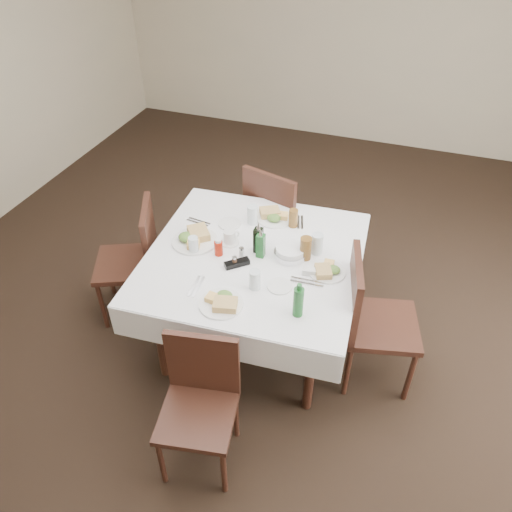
{
  "coord_description": "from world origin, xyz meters",
  "views": [
    {
      "loc": [
        0.71,
        -2.39,
        2.77
      ],
      "look_at": [
        -0.1,
        -0.08,
        0.8
      ],
      "focal_mm": 35.0,
      "sensor_mm": 36.0,
      "label": 1
    }
  ],
  "objects_px": {
    "chair_north": "(276,215)",
    "bread_basket": "(290,252)",
    "oil_cruet_green": "(261,245)",
    "water_s": "(255,280)",
    "chair_east": "(369,315)",
    "ketchup_bottle": "(218,247)",
    "coffee_mug": "(230,238)",
    "water_n": "(253,215)",
    "chair_south": "(200,395)",
    "water_w": "(194,245)",
    "chair_west": "(137,255)",
    "dining_table": "(254,264)",
    "green_bottle": "(298,301)",
    "oil_cruet_dark": "(258,239)",
    "water_e": "(317,244)"
  },
  "relations": [
    {
      "from": "oil_cruet_green",
      "to": "chair_west",
      "type": "bearing_deg",
      "value": -179.95
    },
    {
      "from": "ketchup_bottle",
      "to": "coffee_mug",
      "type": "height_order",
      "value": "ketchup_bottle"
    },
    {
      "from": "chair_west",
      "to": "water_s",
      "type": "height_order",
      "value": "chair_west"
    },
    {
      "from": "chair_west",
      "to": "water_s",
      "type": "xyz_separation_m",
      "value": [
        1.01,
        -0.3,
        0.3
      ]
    },
    {
      "from": "chair_south",
      "to": "chair_west",
      "type": "height_order",
      "value": "chair_west"
    },
    {
      "from": "oil_cruet_green",
      "to": "coffee_mug",
      "type": "height_order",
      "value": "oil_cruet_green"
    },
    {
      "from": "chair_north",
      "to": "chair_south",
      "type": "bearing_deg",
      "value": -86.47
    },
    {
      "from": "chair_west",
      "to": "water_n",
      "type": "relative_size",
      "value": 6.73
    },
    {
      "from": "dining_table",
      "to": "water_s",
      "type": "distance_m",
      "value": 0.34
    },
    {
      "from": "chair_south",
      "to": "coffee_mug",
      "type": "xyz_separation_m",
      "value": [
        -0.21,
        0.99,
        0.32
      ]
    },
    {
      "from": "water_w",
      "to": "oil_cruet_green",
      "type": "relative_size",
      "value": 0.55
    },
    {
      "from": "water_w",
      "to": "ketchup_bottle",
      "type": "distance_m",
      "value": 0.16
    },
    {
      "from": "chair_south",
      "to": "oil_cruet_green",
      "type": "xyz_separation_m",
      "value": [
        0.03,
        0.92,
        0.37
      ]
    },
    {
      "from": "chair_west",
      "to": "water_s",
      "type": "bearing_deg",
      "value": -16.35
    },
    {
      "from": "water_n",
      "to": "oil_cruet_green",
      "type": "relative_size",
      "value": 0.64
    },
    {
      "from": "oil_cruet_green",
      "to": "coffee_mug",
      "type": "xyz_separation_m",
      "value": [
        -0.24,
        0.07,
        -0.05
      ]
    },
    {
      "from": "chair_north",
      "to": "water_n",
      "type": "relative_size",
      "value": 7.11
    },
    {
      "from": "chair_south",
      "to": "chair_west",
      "type": "bearing_deg",
      "value": 134.73
    },
    {
      "from": "chair_south",
      "to": "chair_west",
      "type": "distance_m",
      "value": 1.3
    },
    {
      "from": "chair_north",
      "to": "bread_basket",
      "type": "height_order",
      "value": "chair_north"
    },
    {
      "from": "chair_south",
      "to": "green_bottle",
      "type": "height_order",
      "value": "green_bottle"
    },
    {
      "from": "oil_cruet_green",
      "to": "chair_north",
      "type": "bearing_deg",
      "value": 99.67
    },
    {
      "from": "bread_basket",
      "to": "ketchup_bottle",
      "type": "xyz_separation_m",
      "value": [
        -0.44,
        -0.14,
        0.02
      ]
    },
    {
      "from": "water_s",
      "to": "chair_east",
      "type": "bearing_deg",
      "value": 18.43
    },
    {
      "from": "bread_basket",
      "to": "oil_cruet_dark",
      "type": "distance_m",
      "value": 0.22
    },
    {
      "from": "oil_cruet_dark",
      "to": "chair_north",
      "type": "bearing_deg",
      "value": 97.91
    },
    {
      "from": "chair_west",
      "to": "water_w",
      "type": "bearing_deg",
      "value": -11.38
    },
    {
      "from": "water_s",
      "to": "bread_basket",
      "type": "relative_size",
      "value": 0.59
    },
    {
      "from": "water_e",
      "to": "green_bottle",
      "type": "height_order",
      "value": "green_bottle"
    },
    {
      "from": "water_w",
      "to": "oil_cruet_green",
      "type": "xyz_separation_m",
      "value": [
        0.42,
        0.11,
        0.03
      ]
    },
    {
      "from": "chair_north",
      "to": "oil_cruet_green",
      "type": "distance_m",
      "value": 0.84
    },
    {
      "from": "chair_north",
      "to": "green_bottle",
      "type": "xyz_separation_m",
      "value": [
        0.5,
        -1.2,
        0.31
      ]
    },
    {
      "from": "chair_south",
      "to": "water_e",
      "type": "distance_m",
      "value": 1.19
    },
    {
      "from": "dining_table",
      "to": "water_e",
      "type": "relative_size",
      "value": 10.32
    },
    {
      "from": "chair_north",
      "to": "oil_cruet_dark",
      "type": "bearing_deg",
      "value": -82.09
    },
    {
      "from": "dining_table",
      "to": "green_bottle",
      "type": "relative_size",
      "value": 6.45
    },
    {
      "from": "oil_cruet_dark",
      "to": "green_bottle",
      "type": "relative_size",
      "value": 1.01
    },
    {
      "from": "water_e",
      "to": "oil_cruet_green",
      "type": "xyz_separation_m",
      "value": [
        -0.33,
        -0.15,
        0.02
      ]
    },
    {
      "from": "green_bottle",
      "to": "water_s",
      "type": "bearing_deg",
      "value": 156.54
    },
    {
      "from": "chair_west",
      "to": "oil_cruet_green",
      "type": "height_order",
      "value": "oil_cruet_green"
    },
    {
      "from": "chair_north",
      "to": "bread_basket",
      "type": "xyz_separation_m",
      "value": [
        0.31,
        -0.72,
        0.24
      ]
    },
    {
      "from": "chair_north",
      "to": "water_w",
      "type": "bearing_deg",
      "value": -107.99
    },
    {
      "from": "chair_east",
      "to": "water_s",
      "type": "relative_size",
      "value": 7.64
    },
    {
      "from": "chair_north",
      "to": "water_e",
      "type": "xyz_separation_m",
      "value": [
        0.46,
        -0.62,
        0.28
      ]
    },
    {
      "from": "water_e",
      "to": "water_w",
      "type": "xyz_separation_m",
      "value": [
        -0.75,
        -0.26,
        -0.01
      ]
    },
    {
      "from": "dining_table",
      "to": "bread_basket",
      "type": "bearing_deg",
      "value": 16.66
    },
    {
      "from": "bread_basket",
      "to": "green_bottle",
      "type": "distance_m",
      "value": 0.53
    },
    {
      "from": "chair_east",
      "to": "water_w",
      "type": "xyz_separation_m",
      "value": [
        -1.16,
        -0.03,
        0.28
      ]
    },
    {
      "from": "water_n",
      "to": "water_w",
      "type": "height_order",
      "value": "water_n"
    },
    {
      "from": "oil_cruet_dark",
      "to": "oil_cruet_green",
      "type": "height_order",
      "value": "oil_cruet_dark"
    }
  ]
}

